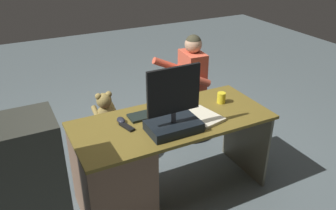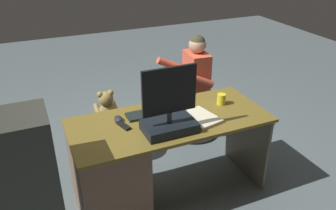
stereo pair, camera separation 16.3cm
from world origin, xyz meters
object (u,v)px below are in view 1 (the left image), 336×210
(desk, at_px, (125,169))
(teddy_bear, at_px, (104,108))
(monitor, at_px, (174,114))
(person, at_px, (185,81))
(visitor_chair, at_px, (191,114))
(keyboard, at_px, (154,113))
(cup, at_px, (221,98))
(computer_mouse, at_px, (121,120))
(tv_remote, at_px, (127,127))
(office_chair_teddy, at_px, (107,138))

(desk, distance_m, teddy_bear, 0.77)
(monitor, relative_size, person, 0.44)
(desk, bearing_deg, visitor_chair, -143.02)
(keyboard, distance_m, teddy_bear, 0.68)
(monitor, bearing_deg, person, -124.07)
(desk, xyz_separation_m, monitor, (-0.35, 0.15, 0.48))
(keyboard, height_order, cup, cup)
(desk, height_order, visitor_chair, desk)
(keyboard, height_order, teddy_bear, keyboard)
(desk, relative_size, cup, 16.83)
(computer_mouse, height_order, tv_remote, computer_mouse)
(visitor_chair, relative_size, person, 0.48)
(desk, bearing_deg, teddy_bear, -96.61)
(desk, height_order, computer_mouse, computer_mouse)
(tv_remote, distance_m, office_chair_teddy, 0.86)
(monitor, xyz_separation_m, tv_remote, (0.30, -0.20, -0.13))
(computer_mouse, relative_size, cup, 1.02)
(tv_remote, bearing_deg, person, -156.71)
(tv_remote, bearing_deg, keyboard, -175.84)
(monitor, height_order, computer_mouse, monitor)
(office_chair_teddy, relative_size, visitor_chair, 0.91)
(keyboard, distance_m, computer_mouse, 0.28)
(desk, height_order, person, person)
(office_chair_teddy, bearing_deg, visitor_chair, -175.29)
(desk, relative_size, person, 1.40)
(keyboard, xyz_separation_m, office_chair_teddy, (0.24, -0.60, -0.50))
(teddy_bear, distance_m, visitor_chair, 1.06)
(computer_mouse, xyz_separation_m, office_chair_teddy, (-0.04, -0.60, -0.51))
(visitor_chair, bearing_deg, teddy_bear, 4.12)
(computer_mouse, relative_size, teddy_bear, 0.30)
(cup, height_order, tv_remote, cup)
(teddy_bear, bearing_deg, office_chair_teddy, 90.00)
(keyboard, height_order, office_chair_teddy, keyboard)
(tv_remote, relative_size, person, 0.13)
(desk, bearing_deg, cup, -175.95)
(tv_remote, relative_size, visitor_chair, 0.28)
(office_chair_teddy, bearing_deg, cup, 141.44)
(computer_mouse, distance_m, office_chair_teddy, 0.79)
(tv_remote, height_order, office_chair_teddy, tv_remote)
(person, bearing_deg, tv_remote, 39.10)
(monitor, distance_m, person, 1.19)
(cup, bearing_deg, person, -95.54)
(tv_remote, bearing_deg, monitor, 130.74)
(cup, distance_m, office_chair_teddy, 1.20)
(cup, distance_m, person, 0.76)
(computer_mouse, height_order, person, person)
(keyboard, distance_m, office_chair_teddy, 0.82)
(desk, distance_m, visitor_chair, 1.37)
(monitor, xyz_separation_m, cup, (-0.58, -0.22, -0.09))
(computer_mouse, bearing_deg, cup, 175.28)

